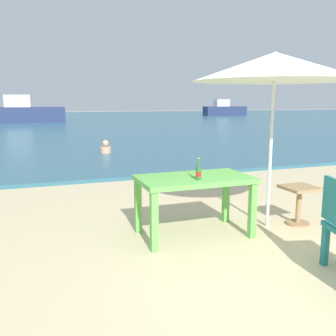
{
  "coord_description": "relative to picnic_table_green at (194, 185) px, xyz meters",
  "views": [
    {
      "loc": [
        -2.27,
        -2.7,
        1.69
      ],
      "look_at": [
        -0.2,
        3.0,
        0.6
      ],
      "focal_mm": 39.92,
      "sensor_mm": 36.0,
      "label": 1
    }
  ],
  "objects": [
    {
      "name": "picnic_table_green",
      "position": [
        0.0,
        0.0,
        0.0
      ],
      "size": [
        1.4,
        0.8,
        0.76
      ],
      "color": "#60B24C",
      "rests_on": "ground_plane"
    },
    {
      "name": "patio_umbrella",
      "position": [
        1.08,
        -0.03,
        1.47
      ],
      "size": [
        2.1,
        2.1,
        2.3
      ],
      "color": "silver",
      "rests_on": "ground_plane"
    },
    {
      "name": "sea_water",
      "position": [
        0.41,
        28.52,
        -0.61
      ],
      "size": [
        120.0,
        50.0,
        0.08
      ],
      "primitive_type": "cube",
      "color": "#2D6075",
      "rests_on": "ground_plane"
    },
    {
      "name": "swimmer_person",
      "position": [
        0.26,
        7.44,
        -0.41
      ],
      "size": [
        0.34,
        0.34,
        0.41
      ],
      "color": "tan",
      "rests_on": "sea_water"
    },
    {
      "name": "ground_plane",
      "position": [
        0.41,
        -1.48,
        -0.65
      ],
      "size": [
        120.0,
        120.0,
        0.0
      ],
      "primitive_type": "plane",
      "color": "beige"
    },
    {
      "name": "boat_sailboat",
      "position": [
        18.62,
        33.68,
        0.07
      ],
      "size": [
        4.9,
        1.34,
        1.78
      ],
      "color": "navy",
      "rests_on": "sea_water"
    },
    {
      "name": "boat_barge",
      "position": [
        -2.37,
        26.01,
        0.17
      ],
      "size": [
        5.66,
        1.54,
        2.06
      ],
      "color": "navy",
      "rests_on": "sea_water"
    },
    {
      "name": "side_table_wood",
      "position": [
        1.53,
        -0.11,
        -0.3
      ],
      "size": [
        0.44,
        0.44,
        0.54
      ],
      "color": "#9E7A51",
      "rests_on": "ground_plane"
    },
    {
      "name": "beer_bottle_amber",
      "position": [
        -0.03,
        -0.18,
        0.2
      ],
      "size": [
        0.07,
        0.07,
        0.26
      ],
      "color": "#2D662D",
      "rests_on": "picnic_table_green"
    }
  ]
}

